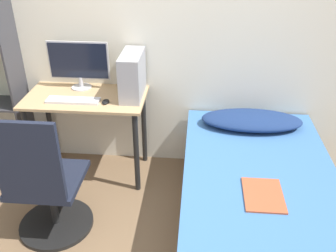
{
  "coord_description": "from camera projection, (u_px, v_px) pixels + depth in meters",
  "views": [
    {
      "loc": [
        0.4,
        -1.62,
        2.03
      ],
      "look_at": [
        0.2,
        0.64,
        0.75
      ],
      "focal_mm": 40.0,
      "sensor_mm": 36.0,
      "label": 1
    }
  ],
  "objects": [
    {
      "name": "desk",
      "position": [
        87.0,
        111.0,
        3.1
      ],
      "size": [
        0.98,
        0.53,
        0.75
      ],
      "color": "tan",
      "rests_on": "ground_plane"
    },
    {
      "name": "office_chair",
      "position": [
        46.0,
        191.0,
        2.57
      ],
      "size": [
        0.54,
        0.54,
        1.01
      ],
      "color": "black",
      "rests_on": "ground_plane"
    },
    {
      "name": "keyboard",
      "position": [
        73.0,
        100.0,
        2.94
      ],
      "size": [
        0.42,
        0.12,
        0.02
      ],
      "color": "silver",
      "rests_on": "desk"
    },
    {
      "name": "wall_back",
      "position": [
        151.0,
        26.0,
        3.0
      ],
      "size": [
        8.0,
        0.05,
        2.5
      ],
      "color": "silver",
      "rests_on": "ground_plane"
    },
    {
      "name": "mouse",
      "position": [
        106.0,
        102.0,
        2.92
      ],
      "size": [
        0.06,
        0.09,
        0.02
      ],
      "color": "black",
      "rests_on": "desk"
    },
    {
      "name": "monitor",
      "position": [
        79.0,
        63.0,
        3.07
      ],
      "size": [
        0.51,
        0.17,
        0.4
      ],
      "color": "#B7B7BC",
      "rests_on": "desk"
    },
    {
      "name": "pillow",
      "position": [
        252.0,
        120.0,
        3.02
      ],
      "size": [
        0.81,
        0.36,
        0.11
      ],
      "color": "navy",
      "rests_on": "bed"
    },
    {
      "name": "bed",
      "position": [
        257.0,
        210.0,
        2.57
      ],
      "size": [
        1.06,
        1.92,
        0.53
      ],
      "color": "#4C3D2D",
      "rests_on": "ground_plane"
    },
    {
      "name": "magazine",
      "position": [
        263.0,
        195.0,
        2.29
      ],
      "size": [
        0.24,
        0.32,
        0.01
      ],
      "color": "#B24C2D",
      "rests_on": "bed"
    },
    {
      "name": "pc_tower",
      "position": [
        132.0,
        75.0,
        2.96
      ],
      "size": [
        0.16,
        0.39,
        0.35
      ],
      "color": "#99999E",
      "rests_on": "desk"
    }
  ]
}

